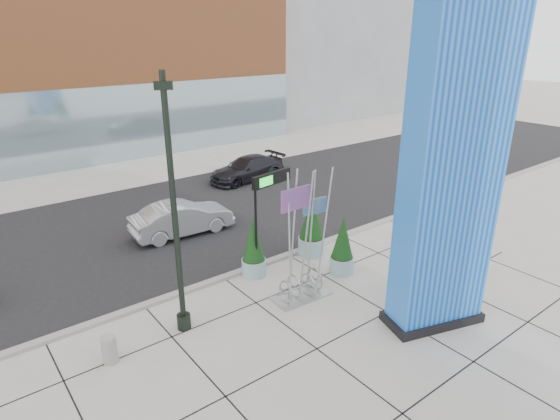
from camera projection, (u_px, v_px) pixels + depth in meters
ground at (267, 345)px, 13.33m from camera, size 160.00×160.00×0.00m
street_asphalt at (134, 232)px, 20.71m from camera, size 80.00×12.00×0.02m
curb_edge at (200, 286)px, 16.26m from camera, size 80.00×0.30×0.12m
tower_podium at (45, 75)px, 31.84m from camera, size 34.00×10.00×11.00m
tower_glass_front at (72, 130)px, 29.38m from camera, size 34.00×0.60×5.00m
building_grey_parking at (287, 23)px, 48.49m from camera, size 20.00×18.00×18.00m
blue_pylon at (451, 174)px, 12.74m from camera, size 3.19×2.11×9.78m
lamp_post at (176, 235)px, 12.97m from camera, size 0.51×0.41×7.48m
public_art_sculpture at (302, 266)px, 15.32m from camera, size 2.01×1.09×4.44m
concrete_bollard at (110, 350)px, 12.52m from camera, size 0.40×0.40×0.79m
overhead_street_sign at (271, 189)px, 16.15m from camera, size 1.78×0.46×3.78m
round_planter_east at (342, 246)px, 16.96m from camera, size 0.88×0.88×2.20m
round_planter_mid at (312, 226)px, 18.27m from camera, size 1.04×1.04×2.60m
round_planter_west at (253, 249)px, 16.76m from camera, size 0.89×0.89×2.23m
car_silver_mid at (182, 219)px, 20.27m from camera, size 4.48×1.77×1.45m
car_dark_east at (247, 169)px, 27.59m from camera, size 4.89×2.30×1.38m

